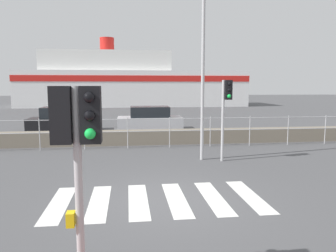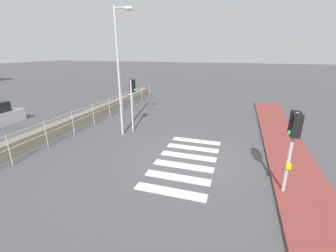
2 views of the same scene
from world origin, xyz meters
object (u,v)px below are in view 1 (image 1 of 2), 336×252
parked_car_silver (150,120)px  traffic_light_far (226,102)px  ferry_boat (129,83)px  parked_car_black (64,121)px  traffic_light_near (77,135)px  streetlamp (204,50)px

parked_car_silver → traffic_light_far: bearing=-76.4°
ferry_boat → parked_car_black: 24.15m
traffic_light_near → ferry_boat: 39.49m
traffic_light_far → parked_car_black: bearing=129.7°
traffic_light_far → ferry_boat: 32.51m
traffic_light_near → traffic_light_far: size_ratio=0.94×
streetlamp → parked_car_black: 11.13m
traffic_light_near → parked_car_silver: (1.93, 15.76, -1.49)m
ferry_boat → parked_car_silver: (1.12, -23.71, -2.33)m
traffic_light_far → streetlamp: size_ratio=0.45×
traffic_light_far → streetlamp: streetlamp is taller
traffic_light_far → streetlamp: bearing=169.6°
ferry_boat → parked_car_silver: ferry_boat is taller
streetlamp → parked_car_silver: 9.20m
traffic_light_far → ferry_boat: (-3.22, 32.34, 0.83)m
parked_car_black → parked_car_silver: size_ratio=1.01×
ferry_boat → parked_car_silver: 23.85m
streetlamp → ferry_boat: 32.31m
traffic_light_near → traffic_light_far: bearing=60.6°
traffic_light_near → streetlamp: streetlamp is taller
parked_car_black → parked_car_silver: 5.08m
traffic_light_near → streetlamp: 8.16m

